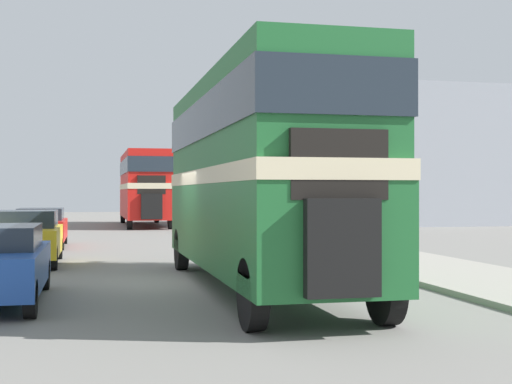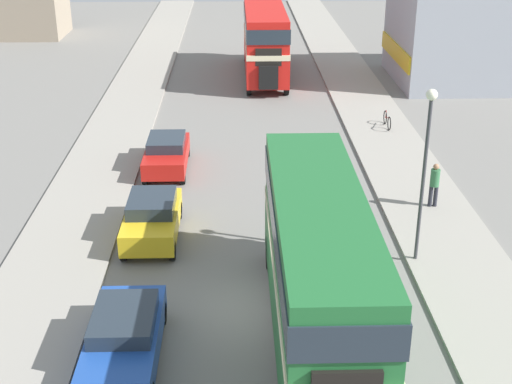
% 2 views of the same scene
% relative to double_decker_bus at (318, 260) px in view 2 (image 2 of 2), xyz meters
% --- Properties ---
extents(ground_plane, '(120.00, 120.00, 0.00)m').
position_rel_double_decker_bus_xyz_m(ground_plane, '(-1.45, 1.69, -2.60)').
color(ground_plane, slate).
extents(sidewalk_right, '(3.50, 120.00, 0.12)m').
position_rel_double_decker_bus_xyz_m(sidewalk_right, '(5.30, 1.69, -2.54)').
color(sidewalk_right, gray).
rests_on(sidewalk_right, ground_plane).
extents(sidewalk_left, '(3.50, 120.00, 0.12)m').
position_rel_double_decker_bus_xyz_m(sidewalk_left, '(-8.20, 1.69, -2.54)').
color(sidewalk_left, gray).
rests_on(sidewalk_left, ground_plane).
extents(double_decker_bus, '(2.40, 10.60, 4.39)m').
position_rel_double_decker_bus_xyz_m(double_decker_bus, '(0.00, 0.00, 0.00)').
color(double_decker_bus, '#1E602D').
rests_on(double_decker_bus, ground_plane).
extents(bus_distant, '(2.56, 10.85, 4.44)m').
position_rel_double_decker_bus_xyz_m(bus_distant, '(-0.20, 29.54, 0.03)').
color(bus_distant, red).
rests_on(bus_distant, ground_plane).
extents(car_parked_near, '(1.85, 4.42, 1.43)m').
position_rel_double_decker_bus_xyz_m(car_parked_near, '(-5.15, -0.68, -1.86)').
color(car_parked_near, '#1E479E').
rests_on(car_parked_near, ground_plane).
extents(car_parked_mid, '(1.84, 4.13, 1.53)m').
position_rel_double_decker_bus_xyz_m(car_parked_mid, '(-5.16, 6.52, -1.82)').
color(car_parked_mid, gold).
rests_on(car_parked_mid, ground_plane).
extents(car_parked_far, '(1.80, 4.20, 1.45)m').
position_rel_double_decker_bus_xyz_m(car_parked_far, '(-5.21, 13.16, -1.85)').
color(car_parked_far, red).
rests_on(car_parked_far, ground_plane).
extents(pedestrian_walking, '(0.36, 0.36, 1.77)m').
position_rel_double_decker_bus_xyz_m(pedestrian_walking, '(5.51, 8.64, -1.49)').
color(pedestrian_walking, '#282833').
rests_on(pedestrian_walking, sidewalk_right).
extents(bicycle_on_pavement, '(0.05, 1.76, 0.78)m').
position_rel_double_decker_bus_xyz_m(bicycle_on_pavement, '(5.68, 18.45, -2.12)').
color(bicycle_on_pavement, black).
rests_on(bicycle_on_pavement, sidewalk_right).
extents(street_lamp, '(0.36, 0.36, 5.86)m').
position_rel_double_decker_bus_xyz_m(street_lamp, '(3.86, 4.47, 1.35)').
color(street_lamp, '#38383D').
rests_on(street_lamp, sidewalk_right).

